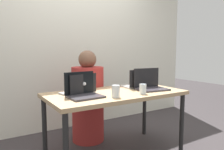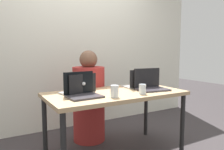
# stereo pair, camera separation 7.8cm
# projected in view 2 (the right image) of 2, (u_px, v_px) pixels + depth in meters

# --- Properties ---
(back_wall) EXTENTS (4.50, 0.10, 2.39)m
(back_wall) POSITION_uv_depth(u_px,v_px,m) (75.00, 50.00, 3.39)
(back_wall) COLOR silver
(back_wall) RESTS_ON ground
(desk) EXTENTS (1.49, 0.76, 0.73)m
(desk) POSITION_uv_depth(u_px,v_px,m) (115.00, 98.00, 2.40)
(desk) COLOR tan
(desk) RESTS_ON ground
(person_at_center) EXTENTS (0.48, 0.48, 1.19)m
(person_at_center) POSITION_uv_depth(u_px,v_px,m) (89.00, 101.00, 2.86)
(person_at_center) COLOR #A22B28
(person_at_center) RESTS_ON ground
(laptop_back_right) EXTENTS (0.32, 0.27, 0.23)m
(laptop_back_right) POSITION_uv_depth(u_px,v_px,m) (137.00, 84.00, 2.67)
(laptop_back_right) COLOR #B4B5B4
(laptop_back_right) RESTS_ON desk
(laptop_front_right) EXTENTS (0.37, 0.31, 0.24)m
(laptop_front_right) POSITION_uv_depth(u_px,v_px,m) (150.00, 85.00, 2.53)
(laptop_front_right) COLOR #3A353C
(laptop_front_right) RESTS_ON desk
(laptop_front_left) EXTENTS (0.33, 0.29, 0.24)m
(laptop_front_left) POSITION_uv_depth(u_px,v_px,m) (82.00, 91.00, 2.14)
(laptop_front_left) COLOR #383439
(laptop_front_left) RESTS_ON desk
(laptop_back_left) EXTENTS (0.37, 0.29, 0.21)m
(laptop_back_left) POSITION_uv_depth(u_px,v_px,m) (79.00, 89.00, 2.28)
(laptop_back_left) COLOR #B4B5BA
(laptop_back_left) RESTS_ON desk
(water_glass_right) EXTENTS (0.07, 0.07, 0.10)m
(water_glass_right) POSITION_uv_depth(u_px,v_px,m) (142.00, 90.00, 2.27)
(water_glass_right) COLOR silver
(water_glass_right) RESTS_ON desk
(water_glass_left) EXTENTS (0.08, 0.08, 0.12)m
(water_glass_left) POSITION_uv_depth(u_px,v_px,m) (115.00, 92.00, 2.11)
(water_glass_left) COLOR white
(water_glass_left) RESTS_ON desk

